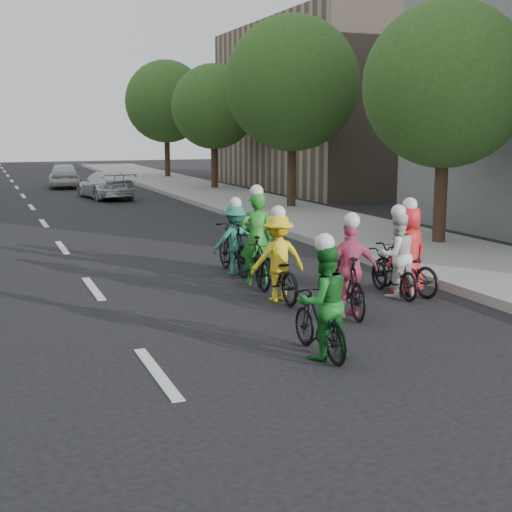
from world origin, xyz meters
TOP-DOWN VIEW (x-y plane):
  - ground at (0.00, 0.00)m, footprint 120.00×120.00m
  - sidewalk_right at (8.00, 10.00)m, footprint 4.00×80.00m
  - curb_right at (6.05, 10.00)m, footprint 0.18×80.00m
  - bldg_se at (16.00, 24.00)m, footprint 10.00×14.00m
  - tree_r_0 at (8.80, 6.60)m, footprint 4.00×4.00m
  - tree_r_1 at (8.80, 15.60)m, footprint 4.80×4.80m
  - tree_r_2 at (8.80, 24.60)m, footprint 4.00×4.00m
  - tree_r_3 at (8.80, 33.60)m, footprint 4.80×4.80m
  - cyclist_0 at (2.92, 5.33)m, footprint 0.93×1.78m
  - cyclist_1 at (3.49, 1.59)m, footprint 0.93×1.68m
  - cyclist_2 at (2.14, -0.16)m, footprint 0.73×1.47m
  - cyclist_3 at (5.20, 2.57)m, footprint 0.85×1.76m
  - cyclist_4 at (4.90, 2.46)m, footprint 0.74×1.56m
  - cyclist_5 at (2.85, 2.98)m, footprint 0.97×1.76m
  - cyclist_6 at (2.98, 4.34)m, footprint 0.77×1.66m
  - follow_car_lead at (3.22, 22.48)m, footprint 2.18×4.22m
  - follow_car_trail at (2.28, 29.24)m, footprint 1.83×3.83m

SIDE VIEW (x-z plane):
  - ground at x=0.00m, z-range 0.00..0.00m
  - sidewalk_right at x=8.00m, z-range 0.00..0.15m
  - curb_right at x=6.05m, z-range 0.00..0.18m
  - cyclist_4 at x=4.90m, z-range -0.24..1.40m
  - follow_car_lead at x=3.22m, z-range 0.00..1.17m
  - cyclist_5 at x=2.85m, z-range -0.22..1.42m
  - cyclist_3 at x=5.20m, z-range -0.27..1.47m
  - cyclist_1 at x=3.49m, z-range -0.22..1.43m
  - cyclist_2 at x=2.14m, z-range -0.20..1.43m
  - cyclist_0 at x=2.92m, z-range -0.17..1.41m
  - follow_car_trail at x=2.28m, z-range 0.00..1.26m
  - cyclist_6 at x=2.98m, z-range -0.29..1.61m
  - tree_r_0 at x=8.80m, z-range 0.98..6.95m
  - tree_r_2 at x=8.80m, z-range 0.98..6.95m
  - bldg_se at x=16.00m, z-range 0.00..8.00m
  - tree_r_1 at x=8.80m, z-range 1.05..7.98m
  - tree_r_3 at x=8.80m, z-range 1.05..7.98m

